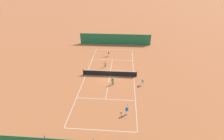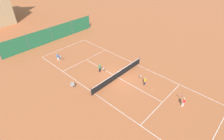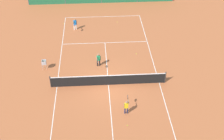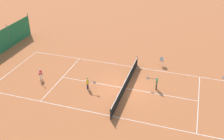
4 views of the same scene
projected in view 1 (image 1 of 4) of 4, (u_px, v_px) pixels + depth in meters
name	position (u px, v px, depth m)	size (l,w,h in m)	color
ground_plane	(110.00, 76.00, 29.72)	(600.00, 600.00, 0.00)	#B25B33
court_line_markings	(110.00, 76.00, 29.72)	(8.25, 23.85, 0.01)	white
tennis_net	(110.00, 73.00, 29.48)	(9.18, 0.08, 1.06)	#2D2D2D
windscreen_fence_near	(115.00, 39.00, 42.67)	(17.28, 0.08, 2.90)	#236B42
player_far_baseline	(127.00, 110.00, 21.18)	(0.42, 1.06, 1.25)	white
player_near_service	(105.00, 64.00, 32.31)	(0.39, 0.97, 1.15)	#23284C
player_near_baseline	(108.00, 53.00, 36.62)	(0.76, 0.82, 1.14)	white
player_far_service	(113.00, 80.00, 27.04)	(0.42, 1.05, 1.24)	black
tennis_ball_by_net_left	(138.00, 123.00, 20.18)	(0.07, 0.07, 0.07)	#CCE033
tennis_ball_mid_court	(89.00, 120.00, 20.59)	(0.07, 0.07, 0.07)	#CCE033
tennis_ball_alley_right	(89.00, 89.00, 26.14)	(0.07, 0.07, 0.07)	#CCE033
tennis_ball_by_net_right	(106.00, 64.00, 33.72)	(0.07, 0.07, 0.07)	#CCE033
ball_hopper	(142.00, 81.00, 26.91)	(0.36, 0.36, 0.89)	#B7B7BC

